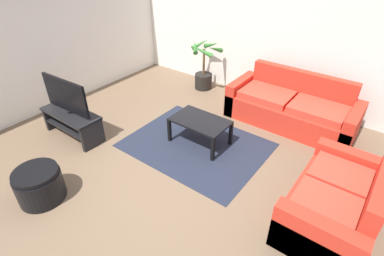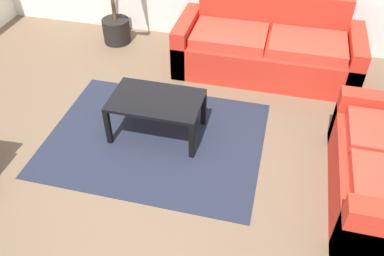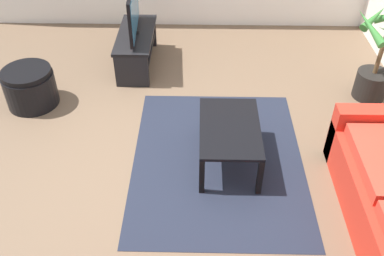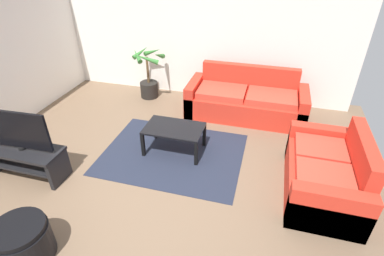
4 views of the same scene
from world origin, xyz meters
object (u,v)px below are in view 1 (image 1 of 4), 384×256
object	(u,v)px
coffee_table	(200,123)
potted_palm	(204,71)
tv_stand	(72,121)
ottoman	(39,185)
tv	(66,95)
couch_main	(291,109)
couch_loveseat	(336,204)

from	to	relation	value
coffee_table	potted_palm	size ratio (longest dim) A/B	0.84
tv_stand	ottoman	distance (m)	1.45
coffee_table	ottoman	size ratio (longest dim) A/B	1.55
tv	ottoman	size ratio (longest dim) A/B	1.69
potted_palm	couch_main	bearing A→B (deg)	-7.06
tv	potted_palm	size ratio (longest dim) A/B	0.91
tv_stand	potted_palm	distance (m)	2.95
tv	coffee_table	size ratio (longest dim) A/B	1.08
coffee_table	ottoman	world-z (taller)	ottoman
tv_stand	potted_palm	world-z (taller)	potted_palm
couch_main	tv_stand	bearing A→B (deg)	-137.06
coffee_table	ottoman	bearing A→B (deg)	-112.50
coffee_table	tv	bearing A→B (deg)	-148.64
couch_main	ottoman	xyz separation A→B (m)	(-1.89, -3.73, -0.08)
couch_main	coffee_table	size ratio (longest dim) A/B	2.43
couch_main	potted_palm	xyz separation A→B (m)	(-2.10, 0.26, 0.12)
couch_loveseat	potted_palm	distance (m)	3.97
couch_main	couch_loveseat	bearing A→B (deg)	-55.54
couch_loveseat	potted_palm	size ratio (longest dim) A/B	1.42
coffee_table	potted_palm	world-z (taller)	potted_palm
coffee_table	tv_stand	bearing A→B (deg)	-148.56
tv_stand	ottoman	world-z (taller)	tv_stand
tv_stand	potted_palm	size ratio (longest dim) A/B	1.01
couch_main	ottoman	distance (m)	4.18
coffee_table	ottoman	distance (m)	2.44
couch_loveseat	tv	xyz separation A→B (m)	(-4.06, -0.76, 0.47)
tv_stand	coffee_table	bearing A→B (deg)	31.44
couch_main	tv	size ratio (longest dim) A/B	2.24
tv	coffee_table	xyz separation A→B (m)	(1.84, 1.12, -0.39)
couch_main	tv_stand	distance (m)	3.82
couch_main	potted_palm	world-z (taller)	potted_palm
tv	ottoman	world-z (taller)	tv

